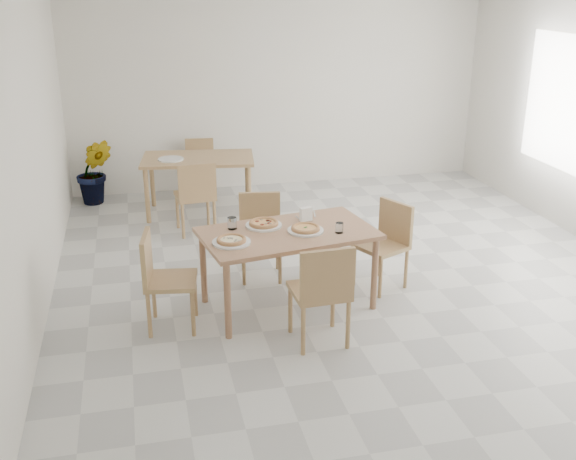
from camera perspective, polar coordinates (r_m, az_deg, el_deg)
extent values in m
plane|color=silver|center=(7.01, 5.52, -4.11)|extent=(7.00, 7.00, 0.00)
plane|color=silver|center=(9.86, -0.72, 11.80)|extent=(6.00, 0.00, 6.00)
plane|color=silver|center=(6.27, -21.10, 5.16)|extent=(0.00, 7.00, 7.00)
cube|color=#AD7D59|center=(6.15, 0.00, -0.29)|extent=(1.69, 1.13, 0.04)
cylinder|color=#AD7D59|center=(5.76, -5.13, -5.99)|extent=(0.06, 0.06, 0.71)
cylinder|color=#AD7D59|center=(6.28, 7.33, -3.71)|extent=(0.06, 0.06, 0.71)
cylinder|color=#AD7D59|center=(6.41, -7.18, -3.19)|extent=(0.06, 0.06, 0.71)
cylinder|color=#AD7D59|center=(6.88, 4.27, -1.35)|extent=(0.06, 0.06, 0.71)
cube|color=tan|center=(5.66, 2.64, -5.18)|extent=(0.47, 0.47, 0.04)
cube|color=tan|center=(5.38, 3.36, -3.83)|extent=(0.46, 0.06, 0.43)
cylinder|color=tan|center=(5.99, 3.81, -6.27)|extent=(0.04, 0.04, 0.44)
cylinder|color=tan|center=(5.88, 0.20, -6.74)|extent=(0.04, 0.04, 0.44)
cylinder|color=tan|center=(5.67, 5.10, -7.98)|extent=(0.04, 0.04, 0.44)
cylinder|color=tan|center=(5.56, 1.29, -8.53)|extent=(0.04, 0.04, 0.44)
cube|color=tan|center=(6.86, -2.32, -0.66)|extent=(0.48, 0.48, 0.04)
cube|color=tan|center=(6.96, -2.42, 1.62)|extent=(0.43, 0.10, 0.40)
cylinder|color=tan|center=(6.78, -3.75, -3.06)|extent=(0.04, 0.04, 0.41)
cylinder|color=tan|center=(6.79, -0.68, -2.96)|extent=(0.04, 0.04, 0.41)
cylinder|color=tan|center=(7.11, -3.83, -1.88)|extent=(0.04, 0.04, 0.41)
cylinder|color=tan|center=(7.12, -0.90, -1.78)|extent=(0.04, 0.04, 0.41)
cube|color=tan|center=(5.97, -9.86, -4.26)|extent=(0.50, 0.50, 0.04)
cube|color=tan|center=(5.90, -11.90, -2.29)|extent=(0.11, 0.44, 0.41)
cylinder|color=tan|center=(5.89, -8.06, -7.04)|extent=(0.04, 0.04, 0.42)
cylinder|color=tan|center=(6.22, -7.87, -5.44)|extent=(0.04, 0.04, 0.42)
cylinder|color=tan|center=(5.93, -11.68, -7.09)|extent=(0.04, 0.04, 0.42)
cylinder|color=tan|center=(6.26, -11.29, -5.50)|extent=(0.04, 0.04, 0.42)
cube|color=tan|center=(6.70, 7.89, -1.39)|extent=(0.56, 0.56, 0.04)
cube|color=tan|center=(6.75, 9.11, 0.74)|extent=(0.22, 0.40, 0.40)
cylinder|color=tan|center=(6.79, 5.62, -3.08)|extent=(0.04, 0.04, 0.41)
cylinder|color=tan|center=(6.56, 7.82, -4.07)|extent=(0.04, 0.04, 0.41)
cylinder|color=tan|center=(7.03, 7.76, -2.32)|extent=(0.04, 0.04, 0.41)
cylinder|color=tan|center=(6.80, 9.96, -3.24)|extent=(0.04, 0.04, 0.41)
cylinder|color=white|center=(6.14, 1.49, -0.04)|extent=(0.33, 0.33, 0.02)
cylinder|color=white|center=(5.89, -4.81, -1.04)|extent=(0.34, 0.34, 0.02)
cylinder|color=white|center=(6.27, -2.07, 0.40)|extent=(0.34, 0.34, 0.02)
cylinder|color=#EAAE6E|center=(6.13, 1.50, 0.09)|extent=(0.32, 0.32, 0.01)
torus|color=#EAAE6E|center=(6.13, 1.50, 0.18)|extent=(0.32, 0.32, 0.03)
cylinder|color=orange|center=(6.13, 1.50, 0.17)|extent=(0.25, 0.25, 0.01)
ellipsoid|color=#145613|center=(6.13, 1.50, 0.23)|extent=(0.05, 0.05, 0.01)
cylinder|color=#EAAE6E|center=(5.88, -4.81, -0.90)|extent=(0.31, 0.31, 0.01)
torus|color=#EAAE6E|center=(5.88, -4.81, -0.81)|extent=(0.31, 0.31, 0.03)
cylinder|color=white|center=(5.88, -4.81, -0.82)|extent=(0.24, 0.24, 0.01)
cylinder|color=#EAAE6E|center=(6.26, -2.07, 0.53)|extent=(0.32, 0.32, 0.01)
torus|color=#EAAE6E|center=(6.26, -2.07, 0.62)|extent=(0.32, 0.32, 0.03)
cylinder|color=orange|center=(6.26, -2.07, 0.61)|extent=(0.25, 0.25, 0.01)
cylinder|color=white|center=(6.20, -4.76, 0.58)|extent=(0.08, 0.08, 0.11)
cylinder|color=white|center=(6.11, 4.37, 0.19)|extent=(0.07, 0.07, 0.09)
cube|color=silver|center=(6.38, 1.52, 0.78)|extent=(0.14, 0.09, 0.01)
cube|color=white|center=(6.36, 1.53, 1.38)|extent=(0.12, 0.08, 0.13)
cube|color=silver|center=(6.58, 2.26, 1.36)|extent=(0.05, 0.19, 0.01)
cube|color=silver|center=(6.44, 0.94, 0.94)|extent=(0.04, 0.18, 0.01)
cube|color=tan|center=(8.76, -7.64, 5.99)|extent=(1.51, 1.00, 0.04)
cylinder|color=tan|center=(8.60, -11.85, 2.84)|extent=(0.06, 0.06, 0.71)
cylinder|color=tan|center=(8.54, -3.32, 3.13)|extent=(0.06, 0.06, 0.71)
cylinder|color=tan|center=(9.24, -11.42, 4.11)|extent=(0.06, 0.06, 0.71)
cylinder|color=tan|center=(9.18, -3.47, 4.39)|extent=(0.06, 0.06, 0.71)
cube|color=tan|center=(8.17, -7.89, 2.89)|extent=(0.48, 0.48, 0.04)
cube|color=tan|center=(7.92, -7.70, 4.07)|extent=(0.45, 0.08, 0.42)
cylinder|color=tan|center=(8.46, -6.79, 1.86)|extent=(0.04, 0.04, 0.43)
cylinder|color=tan|center=(8.40, -9.33, 1.58)|extent=(0.04, 0.04, 0.43)
cylinder|color=tan|center=(8.11, -6.23, 1.03)|extent=(0.04, 0.04, 0.43)
cylinder|color=tan|center=(8.04, -8.88, 0.74)|extent=(0.04, 0.04, 0.43)
cube|color=tan|center=(9.51, -7.44, 5.14)|extent=(0.44, 0.44, 0.04)
cube|color=tan|center=(9.63, -7.50, 6.60)|extent=(0.40, 0.08, 0.38)
cylinder|color=tan|center=(9.41, -8.42, 3.58)|extent=(0.03, 0.03, 0.38)
cylinder|color=tan|center=(9.41, -6.36, 3.67)|extent=(0.03, 0.03, 0.38)
cylinder|color=tan|center=(9.73, -8.38, 4.16)|extent=(0.03, 0.03, 0.38)
cylinder|color=tan|center=(9.73, -6.39, 4.25)|extent=(0.03, 0.03, 0.38)
cylinder|color=white|center=(8.68, -9.90, 5.93)|extent=(0.32, 0.32, 0.02)
imported|color=#1E6727|center=(9.51, -16.06, 4.78)|extent=(0.50, 0.40, 0.90)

